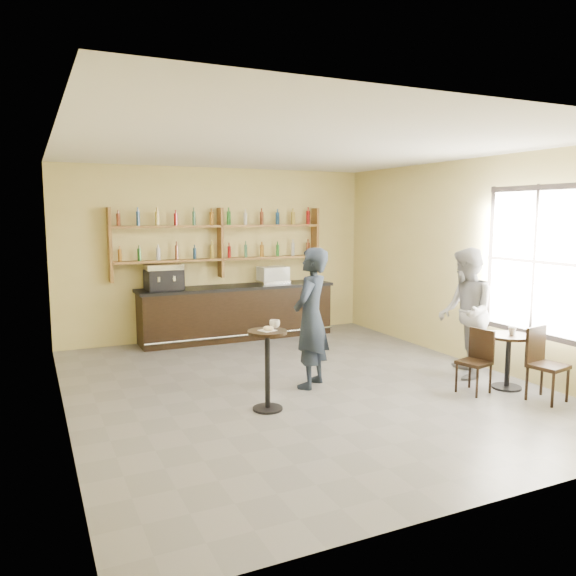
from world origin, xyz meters
name	(u,v)px	position (x,y,z in m)	size (l,w,h in m)	color
floor	(299,386)	(0.00, 0.00, 0.00)	(7.00, 7.00, 0.00)	slate
ceiling	(300,148)	(0.00, 0.00, 3.20)	(7.00, 7.00, 0.00)	white
wall_back	(219,253)	(0.00, 3.50, 1.60)	(7.00, 7.00, 0.00)	#D2C377
wall_front	(497,311)	(0.00, -3.50, 1.60)	(7.00, 7.00, 0.00)	#D2C377
wall_left	(59,281)	(-3.00, 0.00, 1.60)	(7.00, 7.00, 0.00)	#D2C377
wall_right	(472,262)	(3.00, 0.00, 1.60)	(7.00, 7.00, 0.00)	#D2C377
window_pane	(534,262)	(2.99, -1.20, 1.70)	(2.00, 2.00, 0.00)	white
window_frame	(534,262)	(2.99, -1.20, 1.70)	(0.04, 1.70, 2.10)	black
shelf_unit	(221,243)	(0.00, 3.37, 1.81)	(4.00, 0.26, 1.40)	brown
liquor_bottles	(220,234)	(0.00, 3.37, 1.98)	(3.68, 0.10, 1.00)	#8C5919
bar_counter	(237,312)	(0.24, 3.15, 0.50)	(3.73, 0.73, 1.01)	black
espresso_machine	(164,277)	(-1.13, 3.15, 1.23)	(0.63, 0.41, 0.45)	black
pastry_case	(273,275)	(0.97, 3.15, 1.17)	(0.55, 0.44, 0.33)	silver
pedestal_table	(267,370)	(-0.77, -0.70, 0.49)	(0.47, 0.47, 0.97)	black
napkin	(267,330)	(-0.77, -0.70, 0.98)	(0.17, 0.17, 0.00)	white
donut	(268,328)	(-0.76, -0.71, 1.00)	(0.13, 0.13, 0.05)	tan
cup_pedestal	(275,324)	(-0.63, -0.60, 1.02)	(0.13, 0.13, 0.10)	white
man_main	(311,318)	(0.13, -0.08, 0.95)	(0.69, 0.46, 1.90)	black
cafe_table	(508,362)	(2.50, -1.29, 0.37)	(0.59, 0.59, 0.74)	black
cup_cafe	(512,331)	(2.55, -1.29, 0.79)	(0.11, 0.11, 0.10)	white
chair_west	(474,362)	(1.95, -1.24, 0.42)	(0.36, 0.36, 0.84)	black
chair_south	(548,365)	(2.55, -1.89, 0.47)	(0.40, 0.40, 0.93)	black
patron_second	(465,313)	(2.36, -0.60, 0.94)	(0.91, 0.71, 1.88)	gray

